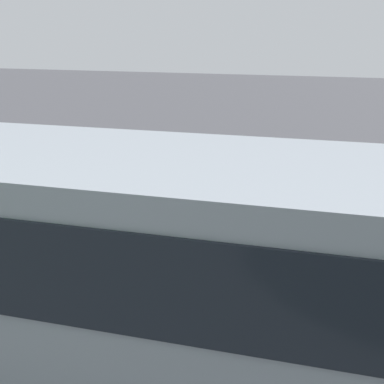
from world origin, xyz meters
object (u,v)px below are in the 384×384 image
(spectator_centre, at_px, (107,231))
(stunt_motorcycle, at_px, (164,169))
(spectator_far_left, at_px, (246,247))
(spectator_left, at_px, (175,242))
(parked_motorcycle_silver, at_px, (303,314))
(tour_bus, at_px, (132,286))

(spectator_centre, xyz_separation_m, stunt_motorcycle, (0.85, -5.57, -0.43))
(spectator_far_left, relative_size, stunt_motorcycle, 0.83)
(spectator_centre, distance_m, stunt_motorcycle, 5.65)
(spectator_left, relative_size, spectator_centre, 1.01)
(parked_motorcycle_silver, relative_size, stunt_motorcycle, 1.01)
(spectator_centre, height_order, parked_motorcycle_silver, spectator_centre)
(spectator_left, bearing_deg, spectator_centre, -5.77)
(spectator_far_left, distance_m, spectator_centre, 2.52)
(stunt_motorcycle, bearing_deg, spectator_far_left, 121.60)
(spectator_far_left, xyz_separation_m, parked_motorcycle_silver, (-1.05, 0.97, -0.53))
(spectator_centre, distance_m, parked_motorcycle_silver, 3.71)
(spectator_left, distance_m, stunt_motorcycle, 6.12)
(spectator_far_left, xyz_separation_m, stunt_motorcycle, (3.37, -5.47, -0.40))
(tour_bus, distance_m, spectator_centre, 3.21)
(parked_motorcycle_silver, bearing_deg, tour_bus, 43.29)
(tour_bus, xyz_separation_m, spectator_far_left, (-0.90, -2.80, -0.63))
(tour_bus, bearing_deg, stunt_motorcycle, -73.39)
(tour_bus, distance_m, spectator_far_left, 3.01)
(spectator_centre, bearing_deg, stunt_motorcycle, -81.35)
(tour_bus, height_order, parked_motorcycle_silver, tour_bus)
(spectator_far_left, height_order, spectator_left, spectator_left)
(spectator_left, bearing_deg, spectator_far_left, -169.01)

